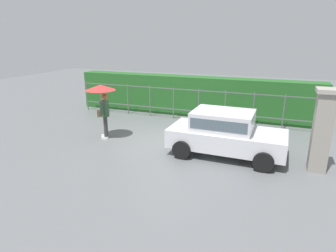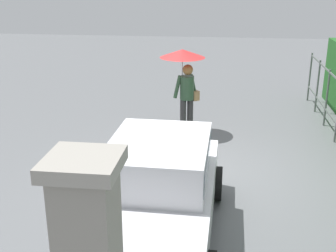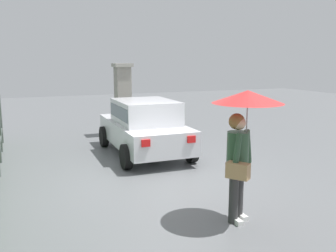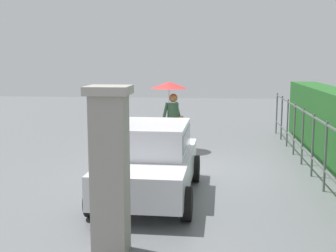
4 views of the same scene
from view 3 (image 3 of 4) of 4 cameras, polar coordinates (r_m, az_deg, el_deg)
name	(u,v)px [view 3 (image 3 of 4)]	position (r m, az deg, el deg)	size (l,w,h in m)	color
ground_plane	(158,180)	(8.02, -1.57, -8.26)	(40.00, 40.00, 0.00)	slate
car	(144,125)	(9.97, -3.65, 0.16)	(3.77, 1.93, 1.48)	silver
pedestrian	(244,123)	(5.77, 11.56, 0.53)	(1.09, 1.09, 2.08)	#333333
gate_pillar	(123,99)	(12.57, -6.95, 4.17)	(0.60, 0.60, 2.42)	gray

